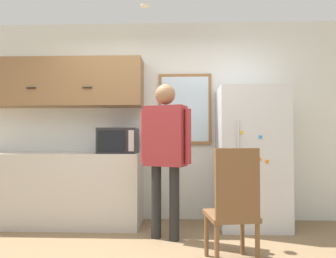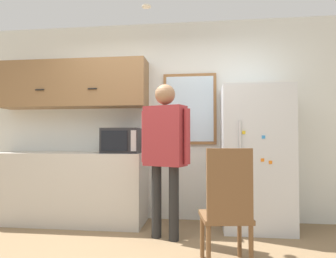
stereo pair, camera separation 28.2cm
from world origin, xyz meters
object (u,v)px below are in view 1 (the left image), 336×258
at_px(refrigerator, 251,157).
at_px(chair, 234,204).
at_px(person, 165,144).
at_px(microwave, 118,141).

height_order(refrigerator, chair, refrigerator).
bearing_deg(chair, person, -56.95).
xyz_separation_m(microwave, chair, (1.23, -1.16, -0.53)).
height_order(microwave, refrigerator, refrigerator).
height_order(microwave, person, person).
distance_m(microwave, person, 0.77).
xyz_separation_m(microwave, refrigerator, (1.67, 0.01, -0.21)).
distance_m(person, refrigerator, 1.17).
bearing_deg(chair, microwave, -51.98).
bearing_deg(person, microwave, 163.64).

